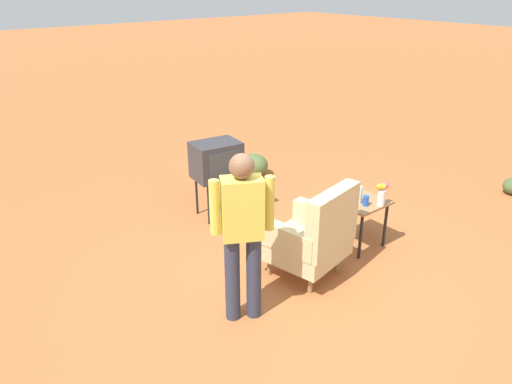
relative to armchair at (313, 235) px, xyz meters
name	(u,v)px	position (x,y,z in m)	size (l,w,h in m)	color
ground_plane	(304,284)	(0.17, 0.06, -0.50)	(60.00, 60.00, 0.00)	#AD6033
armchair	(313,235)	(0.00, 0.00, 0.00)	(0.90, 0.91, 1.06)	#937047
side_table	(360,207)	(-0.91, -0.13, 0.01)	(0.56, 0.56, 0.59)	black
tv_on_stand	(216,161)	(-0.08, -1.85, 0.28)	(0.65, 0.51, 1.03)	black
person_standing	(243,229)	(0.99, 0.08, 0.44)	(0.51, 0.37, 1.64)	#2D3347
soda_can_blue	(366,201)	(-0.83, 0.00, 0.15)	(0.07, 0.07, 0.12)	blue
soda_can_red	(353,193)	(-0.88, -0.22, 0.15)	(0.07, 0.07, 0.12)	red
bottle_short_clear	(359,195)	(-0.83, -0.09, 0.19)	(0.06, 0.06, 0.20)	silver
flower_vase	(382,193)	(-0.98, 0.10, 0.24)	(0.14, 0.10, 0.27)	silver
shrub_mid	(253,165)	(-1.34, -2.65, -0.31)	(0.47, 0.47, 0.37)	#516B38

